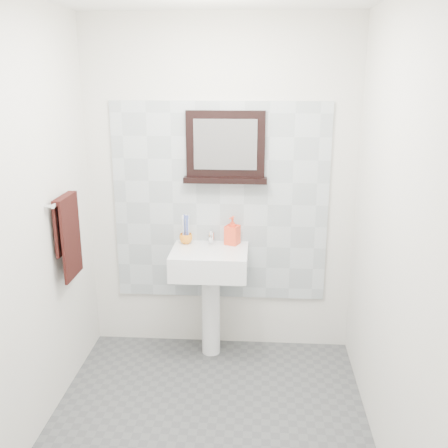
# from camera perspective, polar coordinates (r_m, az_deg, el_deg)

# --- Properties ---
(floor) EXTENTS (2.00, 2.20, 0.01)m
(floor) POSITION_cam_1_polar(r_m,az_deg,el_deg) (3.44, -1.89, -21.45)
(floor) COLOR #4E5053
(floor) RESTS_ON ground
(back_wall) EXTENTS (2.00, 0.01, 2.50)m
(back_wall) POSITION_cam_1_polar(r_m,az_deg,el_deg) (3.90, -0.41, 3.70)
(back_wall) COLOR silver
(back_wall) RESTS_ON ground
(front_wall) EXTENTS (2.00, 0.01, 2.50)m
(front_wall) POSITION_cam_1_polar(r_m,az_deg,el_deg) (1.84, -5.84, -11.54)
(front_wall) COLOR silver
(front_wall) RESTS_ON ground
(left_wall) EXTENTS (0.01, 2.20, 2.50)m
(left_wall) POSITION_cam_1_polar(r_m,az_deg,el_deg) (3.11, -20.75, -0.70)
(left_wall) COLOR silver
(left_wall) RESTS_ON ground
(right_wall) EXTENTS (0.01, 2.20, 2.50)m
(right_wall) POSITION_cam_1_polar(r_m,az_deg,el_deg) (2.92, 17.81, -1.53)
(right_wall) COLOR silver
(right_wall) RESTS_ON ground
(splashback) EXTENTS (1.60, 0.02, 1.50)m
(splashback) POSITION_cam_1_polar(r_m,az_deg,el_deg) (3.92, -0.42, 2.24)
(splashback) COLOR #B0B9BE
(splashback) RESTS_ON back_wall
(pedestal_sink) EXTENTS (0.55, 0.44, 0.96)m
(pedestal_sink) POSITION_cam_1_polar(r_m,az_deg,el_deg) (3.86, -1.55, -5.36)
(pedestal_sink) COLOR white
(pedestal_sink) RESTS_ON ground
(toothbrush_cup) EXTENTS (0.11, 0.11, 0.08)m
(toothbrush_cup) POSITION_cam_1_polar(r_m,az_deg,el_deg) (3.93, -4.17, -1.60)
(toothbrush_cup) COLOR orange
(toothbrush_cup) RESTS_ON pedestal_sink
(toothbrushes) EXTENTS (0.05, 0.04, 0.21)m
(toothbrushes) POSITION_cam_1_polar(r_m,az_deg,el_deg) (3.90, -4.15, -0.41)
(toothbrushes) COLOR white
(toothbrushes) RESTS_ON toothbrush_cup
(soap_dispenser) EXTENTS (0.13, 0.13, 0.21)m
(soap_dispenser) POSITION_cam_1_polar(r_m,az_deg,el_deg) (3.88, 0.92, -0.71)
(soap_dispenser) COLOR #FF1E1F
(soap_dispenser) RESTS_ON pedestal_sink
(framed_mirror) EXTENTS (0.61, 0.11, 0.52)m
(framed_mirror) POSITION_cam_1_polar(r_m,az_deg,el_deg) (3.80, 0.17, 8.18)
(framed_mirror) COLOR black
(framed_mirror) RESTS_ON back_wall
(towel_bar) EXTENTS (0.07, 0.40, 0.03)m
(towel_bar) POSITION_cam_1_polar(r_m,az_deg,el_deg) (3.49, -17.01, 2.63)
(towel_bar) COLOR silver
(towel_bar) RESTS_ON left_wall
(hand_towel) EXTENTS (0.06, 0.30, 0.55)m
(hand_towel) POSITION_cam_1_polar(r_m,az_deg,el_deg) (3.54, -16.62, -0.68)
(hand_towel) COLOR black
(hand_towel) RESTS_ON towel_bar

